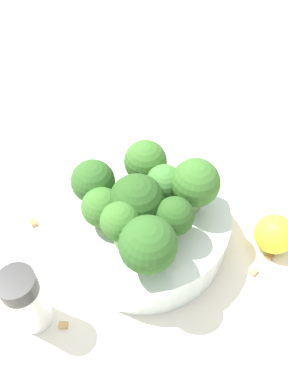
% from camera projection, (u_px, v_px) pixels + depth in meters
% --- Properties ---
extents(ground_plane, '(3.00, 3.00, 0.00)m').
position_uv_depth(ground_plane, '(144.00, 238.00, 0.43)').
color(ground_plane, silver).
extents(bowl, '(0.18, 0.18, 0.05)m').
position_uv_depth(bowl, '(144.00, 225.00, 0.41)').
color(bowl, silver).
rests_on(bowl, ground_plane).
extents(broccoli_floret_0, '(0.05, 0.05, 0.06)m').
position_uv_depth(broccoli_floret_0, '(137.00, 202.00, 0.36)').
color(broccoli_floret_0, '#8EB770').
rests_on(broccoli_floret_0, bowl).
extents(broccoli_floret_1, '(0.04, 0.04, 0.05)m').
position_uv_depth(broccoli_floret_1, '(102.00, 208.00, 0.36)').
color(broccoli_floret_1, '#84AD66').
rests_on(broccoli_floret_1, bowl).
extents(broccoli_floret_2, '(0.04, 0.04, 0.05)m').
position_uv_depth(broccoli_floret_2, '(164.00, 184.00, 0.38)').
color(broccoli_floret_2, '#84AD66').
rests_on(broccoli_floret_2, bowl).
extents(broccoli_floret_3, '(0.04, 0.04, 0.05)m').
position_uv_depth(broccoli_floret_3, '(175.00, 217.00, 0.35)').
color(broccoli_floret_3, '#7A9E5B').
rests_on(broccoli_floret_3, bowl).
extents(broccoli_floret_4, '(0.05, 0.05, 0.06)m').
position_uv_depth(broccoli_floret_4, '(195.00, 184.00, 0.36)').
color(broccoli_floret_4, '#7A9E5B').
rests_on(broccoli_floret_4, bowl).
extents(broccoli_floret_5, '(0.05, 0.05, 0.05)m').
position_uv_depth(broccoli_floret_5, '(145.00, 162.00, 0.40)').
color(broccoli_floret_5, '#84AD66').
rests_on(broccoli_floret_5, bowl).
extents(broccoli_floret_6, '(0.04, 0.04, 0.05)m').
position_uv_depth(broccoli_floret_6, '(93.00, 182.00, 0.38)').
color(broccoli_floret_6, '#8EB770').
rests_on(broccoli_floret_6, bowl).
extents(broccoli_floret_7, '(0.04, 0.04, 0.06)m').
position_uv_depth(broccoli_floret_7, '(119.00, 222.00, 0.34)').
color(broccoli_floret_7, '#7A9E5B').
rests_on(broccoli_floret_7, bowl).
extents(broccoli_floret_8, '(0.05, 0.05, 0.06)m').
position_uv_depth(broccoli_floret_8, '(148.00, 245.00, 0.32)').
color(broccoli_floret_8, '#7A9E5B').
rests_on(broccoli_floret_8, bowl).
extents(pepper_shaker, '(0.03, 0.03, 0.08)m').
position_uv_depth(pepper_shaker, '(27.00, 301.00, 0.34)').
color(pepper_shaker, silver).
rests_on(pepper_shaker, ground_plane).
extents(lemon_wedge, '(0.04, 0.04, 0.04)m').
position_uv_depth(lemon_wedge, '(274.00, 234.00, 0.41)').
color(lemon_wedge, yellow).
rests_on(lemon_wedge, ground_plane).
extents(almond_crumb_0, '(0.01, 0.01, 0.01)m').
position_uv_depth(almond_crumb_0, '(33.00, 222.00, 0.44)').
color(almond_crumb_0, olive).
rests_on(almond_crumb_0, ground_plane).
extents(almond_crumb_1, '(0.01, 0.01, 0.01)m').
position_uv_depth(almond_crumb_1, '(271.00, 255.00, 0.41)').
color(almond_crumb_1, olive).
rests_on(almond_crumb_1, ground_plane).
extents(almond_crumb_2, '(0.01, 0.01, 0.01)m').
position_uv_depth(almond_crumb_2, '(96.00, 164.00, 0.50)').
color(almond_crumb_2, tan).
rests_on(almond_crumb_2, ground_plane).
extents(almond_crumb_3, '(0.01, 0.01, 0.01)m').
position_uv_depth(almond_crumb_3, '(254.00, 271.00, 0.40)').
color(almond_crumb_3, tan).
rests_on(almond_crumb_3, ground_plane).
extents(almond_crumb_4, '(0.01, 0.01, 0.01)m').
position_uv_depth(almond_crumb_4, '(63.00, 324.00, 0.36)').
color(almond_crumb_4, tan).
rests_on(almond_crumb_4, ground_plane).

